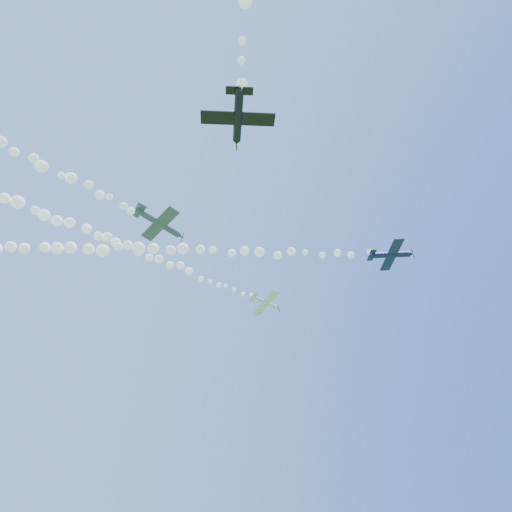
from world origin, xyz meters
name	(u,v)px	position (x,y,z in m)	size (l,w,h in m)	color
plane_white	(266,303)	(13.81, 15.06, 55.51)	(7.85, 8.00, 2.82)	silver
smoke_trail_white	(102,236)	(-22.63, 7.71, 55.21)	(68.37, 16.08, 3.23)	white
plane_navy	(391,255)	(22.69, -15.26, 48.78)	(8.02, 8.50, 2.18)	#0D143B
smoke_trail_navy	(137,250)	(-16.57, 0.80, 48.56)	(74.25, 32.13, 3.15)	white
plane_grey	(160,224)	(-15.05, -10.31, 45.17)	(8.06, 8.58, 3.19)	#374150
plane_black	(238,118)	(-12.32, -33.28, 40.36)	(7.50, 7.08, 1.91)	black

